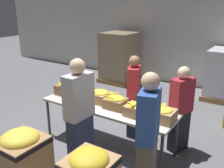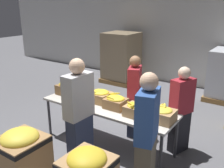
% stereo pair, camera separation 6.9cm
% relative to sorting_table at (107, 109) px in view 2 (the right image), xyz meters
% --- Properties ---
extents(ground_plane, '(30.00, 30.00, 0.00)m').
position_rel_sorting_table_xyz_m(ground_plane, '(0.00, 0.00, -0.72)').
color(ground_plane, slate).
extents(wall_back, '(16.00, 0.08, 4.00)m').
position_rel_sorting_table_xyz_m(wall_back, '(0.00, 4.31, 1.28)').
color(wall_back, silver).
rests_on(wall_back, ground_plane).
extents(sorting_table, '(2.46, 0.75, 0.78)m').
position_rel_sorting_table_xyz_m(sorting_table, '(0.00, 0.00, 0.00)').
color(sorting_table, beige).
rests_on(sorting_table, ground_plane).
extents(banana_box_0, '(0.36, 0.29, 0.26)m').
position_rel_sorting_table_xyz_m(banana_box_0, '(-1.00, 0.02, 0.19)').
color(banana_box_0, olive).
rests_on(banana_box_0, sorting_table).
extents(banana_box_1, '(0.36, 0.34, 0.23)m').
position_rel_sorting_table_xyz_m(banana_box_1, '(-0.64, -0.07, 0.17)').
color(banana_box_1, '#A37A4C').
rests_on(banana_box_1, sorting_table).
extents(banana_box_2, '(0.36, 0.34, 0.23)m').
position_rel_sorting_table_xyz_m(banana_box_2, '(-0.21, 0.08, 0.17)').
color(banana_box_2, '#A37A4C').
rests_on(banana_box_2, sorting_table).
extents(banana_box_3, '(0.36, 0.32, 0.24)m').
position_rel_sorting_table_xyz_m(banana_box_3, '(0.17, -0.00, 0.17)').
color(banana_box_3, olive).
rests_on(banana_box_3, sorting_table).
extents(banana_box_4, '(0.36, 0.35, 0.23)m').
position_rel_sorting_table_xyz_m(banana_box_4, '(0.62, -0.06, 0.16)').
color(banana_box_4, tan).
rests_on(banana_box_4, sorting_table).
extents(banana_box_5, '(0.36, 0.35, 0.25)m').
position_rel_sorting_table_xyz_m(banana_box_5, '(1.03, -0.01, 0.17)').
color(banana_box_5, tan).
rests_on(banana_box_5, sorting_table).
extents(volunteer_0, '(0.34, 0.45, 1.52)m').
position_rel_sorting_table_xyz_m(volunteer_0, '(1.13, 0.56, 0.03)').
color(volunteer_0, black).
rests_on(volunteer_0, ground_plane).
extents(volunteer_1, '(0.34, 0.50, 1.71)m').
position_rel_sorting_table_xyz_m(volunteer_1, '(1.11, -0.69, 0.13)').
color(volunteer_1, '#6B604C').
rests_on(volunteer_1, ground_plane).
extents(volunteer_2, '(0.35, 0.47, 1.58)m').
position_rel_sorting_table_xyz_m(volunteer_2, '(0.18, 0.63, 0.06)').
color(volunteer_2, '#2D3856').
rests_on(volunteer_2, ground_plane).
extents(volunteer_3, '(0.26, 0.48, 1.74)m').
position_rel_sorting_table_xyz_m(volunteer_3, '(-0.04, -0.69, 0.14)').
color(volunteer_3, '#2D3856').
rests_on(volunteer_3, ground_plane).
extents(donation_bin_0, '(0.65, 0.65, 0.75)m').
position_rel_sorting_table_xyz_m(donation_bin_0, '(-0.56, -1.40, -0.32)').
color(donation_bin_0, '#A37A4C').
rests_on(donation_bin_0, ground_plane).
extents(pallet_stack_0, '(1.07, 1.07, 1.60)m').
position_rel_sorting_table_xyz_m(pallet_stack_0, '(-1.89, 3.45, 0.07)').
color(pallet_stack_0, olive).
rests_on(pallet_stack_0, ground_plane).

